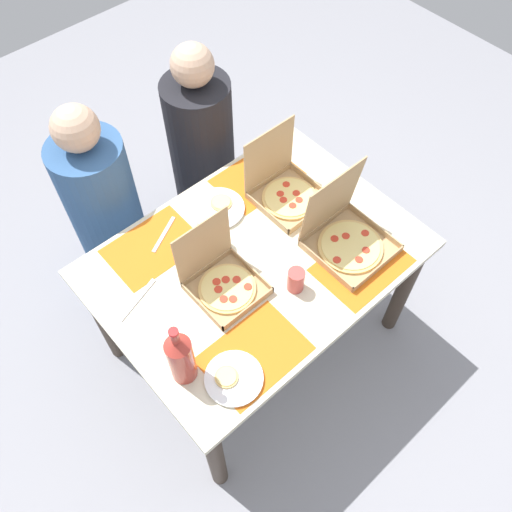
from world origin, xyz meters
TOP-DOWN VIEW (x-y plane):
  - ground_plane at (0.00, 0.00)m, footprint 6.00×6.00m
  - dining_table at (0.00, 0.00)m, footprint 1.26×0.92m
  - placemat_near_left at (-0.28, -0.31)m, footprint 0.36×0.26m
  - placemat_near_right at (0.28, -0.31)m, footprint 0.36×0.26m
  - placemat_far_left at (-0.28, 0.31)m, footprint 0.36×0.26m
  - placemat_far_right at (0.28, 0.31)m, footprint 0.36×0.26m
  - pizza_box_corner_left at (-0.19, -0.02)m, footprint 0.25×0.26m
  - pizza_box_center at (0.31, -0.19)m, footprint 0.30×0.30m
  - pizza_box_corner_right at (0.30, 0.15)m, footprint 0.27×0.27m
  - plate_far_left at (0.04, 0.28)m, footprint 0.23×0.23m
  - plate_near_left at (-0.40, -0.33)m, footprint 0.20×0.20m
  - soda_bottle at (-0.51, -0.20)m, footprint 0.09×0.09m
  - cup_red at (0.02, -0.21)m, footprint 0.07×0.07m
  - cup_clear_left at (-0.08, 0.15)m, footprint 0.07×0.07m
  - knife_by_far_right at (-0.47, 0.15)m, footprint 0.21×0.08m
  - fork_by_near_left at (-0.21, 0.33)m, footprint 0.18×0.10m
  - diner_left_seat at (-0.28, 0.72)m, footprint 0.32×0.32m
  - diner_right_seat at (0.28, 0.72)m, footprint 0.32×0.32m

SIDE VIEW (x-z plane):
  - ground_plane at x=0.00m, z-range 0.00..0.00m
  - diner_left_seat at x=-0.28m, z-range -0.06..1.12m
  - diner_right_seat at x=0.28m, z-range -0.06..1.13m
  - dining_table at x=0.00m, z-range 0.25..0.99m
  - placemat_near_left at x=-0.28m, z-range 0.74..0.74m
  - placemat_near_right at x=0.28m, z-range 0.74..0.74m
  - placemat_far_left at x=-0.28m, z-range 0.74..0.74m
  - placemat_far_right at x=0.28m, z-range 0.74..0.74m
  - knife_by_far_right at x=-0.47m, z-range 0.74..0.74m
  - fork_by_near_left at x=-0.21m, z-range 0.74..0.74m
  - plate_near_left at x=-0.40m, z-range 0.73..0.76m
  - plate_far_left at x=0.04m, z-range 0.73..0.76m
  - pizza_box_corner_left at x=-0.19m, z-range 0.64..0.93m
  - pizza_box_corner_right at x=0.30m, z-range 0.63..0.94m
  - cup_clear_left at x=-0.08m, z-range 0.74..0.84m
  - pizza_box_center at x=0.31m, z-range 0.62..0.96m
  - cup_red at x=0.02m, z-range 0.74..0.84m
  - soda_bottle at x=-0.51m, z-range 0.71..1.03m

